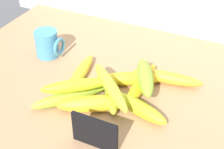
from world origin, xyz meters
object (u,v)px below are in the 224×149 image
object	(u,v)px
banana_3	(167,78)
banana_1	(111,93)
chalkboard_sign	(95,134)
banana_7	(129,79)
banana_10	(75,86)
coffee_mug	(48,44)
banana_0	(80,73)
banana_5	(141,84)
banana_8	(145,77)
banana_6	(70,96)
banana_4	(139,108)
banana_2	(95,104)
banana_9	(110,86)

from	to	relation	value
banana_3	banana_1	bearing A→B (deg)	-131.38
chalkboard_sign	banana_3	bearing A→B (deg)	75.09
banana_7	banana_10	size ratio (longest dim) A/B	1.09
coffee_mug	banana_0	xyz separation A→B (cm)	(15.10, -6.36, -2.59)
banana_10	coffee_mug	bearing A→B (deg)	140.72
coffee_mug	banana_7	world-z (taller)	coffee_mug
banana_5	banana_8	distance (cm)	4.30
banana_6	banana_7	size ratio (longest dim) A/B	1.09
chalkboard_sign	banana_4	world-z (taller)	chalkboard_sign
banana_1	banana_6	size ratio (longest dim) A/B	0.76
banana_4	banana_8	xyz separation A→B (cm)	(-1.67, 8.03, 3.69)
banana_4	banana_8	size ratio (longest dim) A/B	1.02
banana_4	chalkboard_sign	bearing A→B (deg)	-110.60
banana_7	banana_4	bearing A→B (deg)	-54.84
coffee_mug	banana_1	size ratio (longest dim) A/B	0.55
banana_3	banana_8	distance (cm)	9.15
banana_6	banana_7	xyz separation A→B (cm)	(10.93, 13.32, 0.20)
banana_8	banana_7	bearing A→B (deg)	159.37
banana_1	banana_4	distance (cm)	9.10
banana_2	banana_6	bearing A→B (deg)	178.33
banana_1	banana_7	bearing A→B (deg)	77.66
banana_3	banana_6	distance (cm)	27.63
chalkboard_sign	banana_0	size ratio (longest dim) A/B	0.58
coffee_mug	banana_5	xyz separation A→B (cm)	(32.75, -3.79, -2.48)
banana_8	banana_9	xyz separation A→B (cm)	(-6.84, -6.90, -0.46)
banana_1	coffee_mug	bearing A→B (deg)	158.37
coffee_mug	banana_5	distance (cm)	33.06
banana_0	banana_3	bearing A→B (deg)	19.99
banana_2	banana_5	xyz separation A→B (cm)	(7.58, 12.78, -0.40)
banana_5	banana_7	distance (cm)	4.08
banana_6	coffee_mug	bearing A→B (deg)	137.46
banana_3	banana_7	bearing A→B (deg)	-151.90
banana_4	banana_7	distance (cm)	12.32
chalkboard_sign	banana_1	world-z (taller)	chalkboard_sign
banana_0	banana_4	xyz separation A→B (cm)	(20.74, -6.74, 0.27)
banana_6	banana_8	world-z (taller)	banana_8
banana_10	banana_2	bearing A→B (deg)	-8.77
banana_8	banana_10	distance (cm)	18.40
coffee_mug	banana_9	size ratio (longest dim) A/B	0.42
banana_1	banana_6	distance (cm)	10.82
banana_5	banana_7	size ratio (longest dim) A/B	1.07
coffee_mug	banana_8	xyz separation A→B (cm)	(34.17, -5.07, 1.37)
coffee_mug	banana_3	bearing A→B (deg)	3.14
banana_4	banana_3	bearing A→B (deg)	80.54
banana_5	banana_10	world-z (taller)	banana_10
banana_5	banana_6	xyz separation A→B (cm)	(-14.93, -12.56, -0.03)
chalkboard_sign	banana_0	distance (cm)	25.88
banana_2	banana_7	xyz separation A→B (cm)	(3.58, 13.53, -0.23)
banana_5	banana_4	bearing A→B (deg)	-71.64
banana_4	banana_8	world-z (taller)	banana_8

